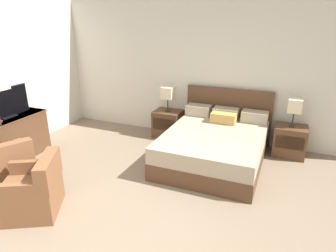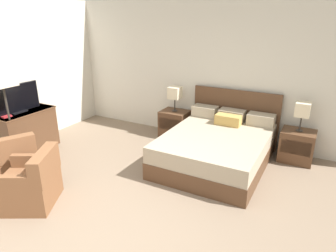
{
  "view_description": "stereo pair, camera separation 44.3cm",
  "coord_description": "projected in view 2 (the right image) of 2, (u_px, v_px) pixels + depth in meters",
  "views": [
    {
      "loc": [
        1.72,
        -2.14,
        2.39
      ],
      "look_at": [
        0.01,
        1.95,
        0.75
      ],
      "focal_mm": 32.0,
      "sensor_mm": 36.0,
      "label": 1
    },
    {
      "loc": [
        2.12,
        -1.95,
        2.39
      ],
      "look_at": [
        0.01,
        1.95,
        0.75
      ],
      "focal_mm": 32.0,
      "sensor_mm": 36.0,
      "label": 2
    }
  ],
  "objects": [
    {
      "name": "nightstand_left",
      "position": [
        175.0,
        124.0,
        6.22
      ],
      "size": [
        0.55,
        0.46,
        0.55
      ],
      "color": "brown",
      "rests_on": "ground"
    },
    {
      "name": "floor_lamp",
      "position": [
        3.0,
        84.0,
        4.75
      ],
      "size": [
        0.34,
        0.34,
        1.61
      ],
      "color": "#332D28",
      "rests_on": "ground"
    },
    {
      "name": "dresser",
      "position": [
        26.0,
        130.0,
        5.54
      ],
      "size": [
        0.56,
        1.05,
        0.77
      ],
      "color": "brown",
      "rests_on": "ground"
    },
    {
      "name": "bed",
      "position": [
        217.0,
        146.0,
        5.09
      ],
      "size": [
        1.67,
        2.07,
        1.08
      ],
      "color": "brown",
      "rests_on": "ground"
    },
    {
      "name": "book_red_cover",
      "position": [
        5.0,
        116.0,
        5.11
      ],
      "size": [
        0.24,
        0.18,
        0.03
      ],
      "primitive_type": "cube",
      "rotation": [
        0.0,
        0.0,
        -0.1
      ],
      "color": "#B7282D",
      "rests_on": "dresser"
    },
    {
      "name": "ground_plane",
      "position": [
        85.0,
        241.0,
        3.38
      ],
      "size": [
        10.66,
        10.66,
        0.0
      ],
      "primitive_type": "plane",
      "color": "#84705B"
    },
    {
      "name": "armchair_companion",
      "position": [
        31.0,
        184.0,
        3.97
      ],
      "size": [
        0.93,
        0.93,
        0.76
      ],
      "color": "brown",
      "rests_on": "ground"
    },
    {
      "name": "wall_left",
      "position": [
        11.0,
        76.0,
        5.46
      ],
      "size": [
        0.06,
        5.35,
        2.7
      ],
      "primitive_type": "cube",
      "color": "silver",
      "rests_on": "ground"
    },
    {
      "name": "nightstand_right",
      "position": [
        297.0,
        146.0,
        5.16
      ],
      "size": [
        0.55,
        0.46,
        0.55
      ],
      "color": "brown",
      "rests_on": "ground"
    },
    {
      "name": "table_lamp_right",
      "position": [
        303.0,
        110.0,
        4.94
      ],
      "size": [
        0.23,
        0.23,
        0.5
      ],
      "color": "#332D28",
      "rests_on": "nightstand_right"
    },
    {
      "name": "tv",
      "position": [
        16.0,
        99.0,
        5.25
      ],
      "size": [
        0.18,
        0.91,
        0.5
      ],
      "color": "black",
      "rests_on": "dresser"
    },
    {
      "name": "armchair_by_window",
      "position": [
        11.0,
        162.0,
        4.58
      ],
      "size": [
        0.92,
        0.91,
        0.76
      ],
      "color": "brown",
      "rests_on": "ground"
    },
    {
      "name": "wall_back",
      "position": [
        207.0,
        72.0,
        5.87
      ],
      "size": [
        7.12,
        0.06,
        2.7
      ],
      "primitive_type": "cube",
      "color": "silver",
      "rests_on": "ground"
    },
    {
      "name": "table_lamp_left",
      "position": [
        175.0,
        93.0,
        6.0
      ],
      "size": [
        0.23,
        0.23,
        0.5
      ],
      "color": "#332D28",
      "rests_on": "nightstand_left"
    }
  ]
}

